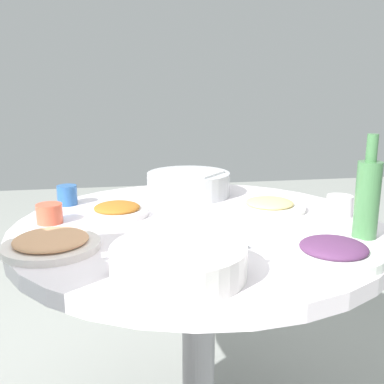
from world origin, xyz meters
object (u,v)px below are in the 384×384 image
at_px(rice_bowl, 189,183).
at_px(dish_shrimp, 51,243).
at_px(dish_stirfry, 117,210).
at_px(tea_cup_side, 50,213).
at_px(soup_bowl, 179,262).
at_px(dish_noodles, 269,205).
at_px(green_bottle, 367,197).
at_px(tea_cup_far, 67,195).
at_px(dish_eggplant, 333,252).
at_px(tea_cup_near, 339,206).
at_px(round_dining_table, 199,254).

bearing_deg(rice_bowl, dish_shrimp, -40.42).
bearing_deg(dish_stirfry, rice_bowl, 130.39).
bearing_deg(tea_cup_side, soup_bowl, 36.36).
relative_size(soup_bowl, dish_noodles, 1.38).
distance_m(dish_shrimp, green_bottle, 0.83).
bearing_deg(dish_stirfry, soup_bowl, 14.54).
bearing_deg(green_bottle, rice_bowl, -144.61).
relative_size(soup_bowl, tea_cup_far, 4.78).
distance_m(soup_bowl, dish_eggplant, 0.37).
bearing_deg(soup_bowl, tea_cup_near, 123.09).
xyz_separation_m(soup_bowl, tea_cup_near, (-0.37, 0.56, 0.00)).
bearing_deg(dish_noodles, rice_bowl, -136.62).
bearing_deg(green_bottle, tea_cup_near, 171.14).
xyz_separation_m(green_bottle, tea_cup_side, (-0.28, -0.86, -0.08)).
bearing_deg(green_bottle, round_dining_table, -116.34).
bearing_deg(dish_shrimp, tea_cup_far, -179.64).
bearing_deg(tea_cup_far, tea_cup_side, -8.53).
xyz_separation_m(round_dining_table, dish_noodles, (-0.10, 0.26, 0.12)).
relative_size(soup_bowl, dish_stirfry, 1.64).
bearing_deg(round_dining_table, dish_shrimp, -68.35).
bearing_deg(dish_shrimp, rice_bowl, 139.58).
relative_size(rice_bowl, green_bottle, 1.10).
height_order(soup_bowl, tea_cup_near, soup_bowl).
height_order(soup_bowl, dish_eggplant, soup_bowl).
xyz_separation_m(dish_stirfry, dish_shrimp, (0.28, -0.17, 0.00)).
xyz_separation_m(round_dining_table, rice_bowl, (-0.35, 0.03, 0.15)).
xyz_separation_m(dish_eggplant, dish_shrimp, (-0.18, -0.67, -0.00)).
xyz_separation_m(dish_stirfry, dish_noodles, (0.02, 0.50, -0.00)).
bearing_deg(tea_cup_side, dish_stirfry, 103.38).
bearing_deg(round_dining_table, green_bottle, 63.66).
height_order(dish_shrimp, tea_cup_near, tea_cup_near).
height_order(rice_bowl, soup_bowl, rice_bowl).
xyz_separation_m(dish_shrimp, tea_cup_side, (-0.23, -0.03, 0.01)).
xyz_separation_m(dish_stirfry, tea_cup_side, (0.05, -0.20, 0.01)).
xyz_separation_m(round_dining_table, dish_stirfry, (-0.12, -0.24, 0.12)).
bearing_deg(green_bottle, tea_cup_side, -107.94).
height_order(dish_noodles, green_bottle, green_bottle).
distance_m(dish_eggplant, tea_cup_far, 0.92).
bearing_deg(tea_cup_near, soup_bowl, -56.91).
xyz_separation_m(dish_stirfry, dish_eggplant, (0.46, 0.50, 0.00)).
height_order(soup_bowl, dish_shrimp, soup_bowl).
bearing_deg(round_dining_table, soup_bowl, -17.05).
distance_m(rice_bowl, tea_cup_near, 0.55).
height_order(rice_bowl, dish_eggplant, rice_bowl).
bearing_deg(soup_bowl, rice_bowl, 169.02).
relative_size(dish_stirfry, green_bottle, 0.71).
bearing_deg(dish_eggplant, tea_cup_side, -120.76).
height_order(rice_bowl, tea_cup_near, rice_bowl).
relative_size(dish_noodles, green_bottle, 0.84).
bearing_deg(round_dining_table, tea_cup_near, 89.28).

